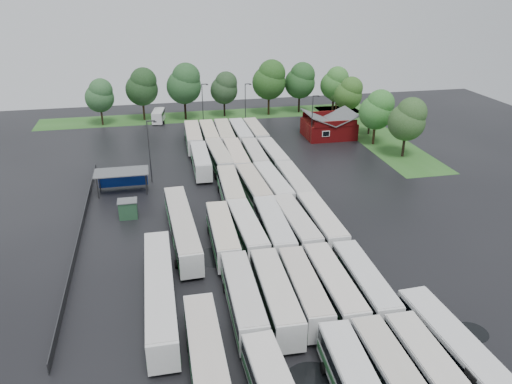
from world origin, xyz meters
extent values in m
plane|color=black|center=(0.00, 0.00, 0.00)|extent=(160.00, 160.00, 0.00)
cube|color=maroon|center=(24.00, 42.80, 1.70)|extent=(10.00, 8.00, 3.40)
cube|color=#4C4F51|center=(21.50, 42.80, 4.30)|extent=(5.07, 8.60, 2.19)
cube|color=#4C4F51|center=(26.50, 42.80, 4.30)|extent=(5.07, 8.60, 2.19)
cube|color=maroon|center=(24.00, 38.80, 3.90)|extent=(9.00, 0.20, 1.20)
cube|color=silver|center=(22.00, 38.75, 2.00)|extent=(1.60, 0.12, 1.20)
cylinder|color=#2D2D30|center=(-20.80, 20.00, 1.70)|extent=(0.16, 0.16, 3.40)
cylinder|color=#2D2D30|center=(-13.60, 20.00, 1.70)|extent=(0.16, 0.16, 3.40)
cylinder|color=#2D2D30|center=(-20.80, 23.20, 1.70)|extent=(0.16, 0.16, 3.40)
cylinder|color=#2D2D30|center=(-13.60, 23.20, 1.70)|extent=(0.16, 0.16, 3.40)
cube|color=#4C4F51|center=(-17.20, 21.60, 3.50)|extent=(8.20, 4.20, 0.15)
cube|color=navy|center=(-17.20, 23.50, 1.60)|extent=(7.60, 0.08, 2.60)
cube|color=#1E4229|center=(-16.20, 12.60, 1.25)|extent=(2.50, 2.00, 2.50)
cube|color=#4C4F51|center=(-16.20, 12.60, 2.56)|extent=(2.70, 2.20, 0.12)
cube|color=#2B5D20|center=(2.00, 64.80, 0.01)|extent=(80.00, 10.00, 0.01)
cube|color=#2B5D20|center=(34.00, 42.80, 0.01)|extent=(10.00, 50.00, 0.01)
cube|color=#2D2D30|center=(-22.20, 8.00, 0.60)|extent=(0.10, 50.00, 1.20)
cylinder|color=black|center=(-4.28, -21.58, 0.49)|extent=(2.75, 1.04, 1.04)
cube|color=black|center=(2.06, -25.80, 2.59)|extent=(3.39, 12.71, 0.96)
cube|color=silver|center=(2.06, -25.80, 3.55)|extent=(3.22, 12.83, 0.13)
cylinder|color=black|center=(2.06, -21.61, 0.49)|extent=(2.79, 1.05, 1.05)
cube|color=silver|center=(5.33, -25.73, 1.99)|extent=(2.82, 13.09, 3.00)
cube|color=black|center=(5.33, -25.73, 2.59)|extent=(2.88, 12.57, 0.96)
cube|color=#BAB3A7|center=(5.33, -25.73, 3.54)|extent=(2.70, 12.70, 0.13)
cylinder|color=black|center=(5.33, -21.55, 0.49)|extent=(2.78, 1.05, 1.05)
cube|color=silver|center=(8.55, -25.86, 1.99)|extent=(2.75, 13.10, 3.00)
cube|color=black|center=(8.55, -25.86, 2.59)|extent=(2.82, 12.57, 0.96)
cube|color=#217130|center=(8.55, -25.86, 1.33)|extent=(2.81, 12.84, 0.66)
cube|color=beige|center=(8.55, -25.86, 3.55)|extent=(2.64, 12.70, 0.13)
cylinder|color=black|center=(8.55, -21.67, 0.49)|extent=(2.78, 1.05, 1.05)
cube|color=silver|center=(-4.44, -12.28, 2.01)|extent=(3.04, 13.24, 3.02)
cube|color=black|center=(-4.44, -12.28, 2.61)|extent=(3.09, 12.72, 0.97)
cube|color=#2C6B38|center=(-4.44, -12.28, 1.34)|extent=(3.09, 12.98, 0.66)
cube|color=beige|center=(-4.44, -12.28, 3.57)|extent=(2.92, 12.85, 0.13)
cylinder|color=black|center=(-4.44, -16.50, 0.49)|extent=(2.80, 1.05, 1.05)
cylinder|color=black|center=(-4.44, -8.06, 0.49)|extent=(2.80, 1.05, 1.05)
cube|color=silver|center=(-1.19, -12.58, 2.04)|extent=(3.15, 13.49, 3.08)
cube|color=black|center=(-1.19, -12.58, 2.66)|extent=(3.21, 12.96, 0.98)
cube|color=#296536|center=(-1.19, -12.58, 1.36)|extent=(3.20, 13.22, 0.68)
cube|color=beige|center=(-1.19, -12.58, 3.63)|extent=(3.03, 13.09, 0.13)
cylinder|color=black|center=(-1.19, -16.87, 0.50)|extent=(2.85, 1.07, 1.07)
cylinder|color=black|center=(-1.19, -8.28, 0.50)|extent=(2.85, 1.07, 1.07)
cube|color=silver|center=(1.92, -12.16, 1.94)|extent=(3.09, 12.83, 2.92)
cube|color=black|center=(1.92, -12.16, 2.52)|extent=(3.14, 12.32, 0.93)
cube|color=#1F7131|center=(1.92, -12.16, 1.30)|extent=(3.14, 12.58, 0.64)
cube|color=beige|center=(1.92, -12.16, 3.45)|extent=(2.98, 12.44, 0.13)
cylinder|color=black|center=(1.92, -16.23, 0.48)|extent=(2.71, 1.02, 1.02)
cylinder|color=black|center=(1.92, -8.08, 0.48)|extent=(2.71, 1.02, 1.02)
cube|color=silver|center=(5.02, -12.26, 1.99)|extent=(2.91, 13.13, 3.00)
cube|color=black|center=(5.02, -12.26, 2.59)|extent=(2.97, 12.61, 0.96)
cube|color=#29743A|center=(5.02, -12.26, 1.33)|extent=(2.96, 12.87, 0.66)
cube|color=beige|center=(5.02, -12.26, 3.55)|extent=(2.79, 12.74, 0.13)
cylinder|color=black|center=(5.02, -16.45, 0.49)|extent=(2.78, 1.05, 1.05)
cylinder|color=black|center=(5.02, -8.07, 0.49)|extent=(2.78, 1.05, 1.05)
cube|color=silver|center=(8.35, -12.32, 1.97)|extent=(3.01, 13.03, 2.97)
cube|color=black|center=(8.35, -12.32, 2.57)|extent=(3.06, 12.51, 0.95)
cube|color=#15712C|center=(8.35, -12.32, 1.32)|extent=(3.06, 12.77, 0.65)
cube|color=silver|center=(8.35, -12.32, 3.51)|extent=(2.89, 12.64, 0.13)
cylinder|color=black|center=(8.35, -16.47, 0.49)|extent=(2.76, 1.04, 1.04)
cylinder|color=black|center=(8.35, -8.17, 0.49)|extent=(2.76, 1.04, 1.04)
cube|color=silver|center=(-4.50, 1.19, 1.99)|extent=(2.99, 13.15, 3.00)
cube|color=black|center=(-4.50, 1.19, 2.59)|extent=(3.05, 12.63, 0.96)
cube|color=#136A27|center=(-4.50, 1.19, 1.33)|extent=(3.04, 12.89, 0.66)
cube|color=beige|center=(-4.50, 1.19, 3.55)|extent=(2.87, 12.75, 0.13)
cylinder|color=black|center=(-4.50, -3.01, 0.49)|extent=(2.78, 1.05, 1.05)
cylinder|color=black|center=(-4.50, 5.38, 0.49)|extent=(2.78, 1.05, 1.05)
cube|color=silver|center=(-1.33, 1.49, 1.98)|extent=(3.07, 13.08, 2.98)
cube|color=black|center=(-1.33, 1.49, 2.57)|extent=(3.12, 12.56, 0.95)
cube|color=#147124|center=(-1.33, 1.49, 1.32)|extent=(3.11, 12.82, 0.66)
cube|color=silver|center=(-1.33, 1.49, 3.52)|extent=(2.95, 12.68, 0.13)
cylinder|color=black|center=(-1.33, -2.68, 0.49)|extent=(2.76, 1.04, 1.04)
cylinder|color=black|center=(-1.33, 5.65, 0.49)|extent=(2.76, 1.04, 1.04)
cube|color=silver|center=(2.02, 1.24, 2.05)|extent=(3.18, 13.52, 3.08)
cube|color=black|center=(2.02, 1.24, 2.66)|extent=(3.23, 12.99, 0.99)
cube|color=#266833|center=(2.02, 1.24, 1.37)|extent=(3.23, 13.25, 0.68)
cube|color=silver|center=(2.02, 1.24, 3.64)|extent=(3.06, 13.11, 0.13)
cylinder|color=black|center=(2.02, -3.06, 0.50)|extent=(2.86, 1.08, 1.08)
cylinder|color=black|center=(2.02, 5.54, 0.50)|extent=(2.86, 1.08, 1.08)
cube|color=silver|center=(5.02, 1.55, 1.99)|extent=(3.07, 13.17, 3.00)
cube|color=black|center=(5.02, 1.55, 2.59)|extent=(3.13, 12.65, 0.96)
cube|color=#246636|center=(5.02, 1.55, 1.33)|extent=(3.12, 12.91, 0.66)
cube|color=beige|center=(5.02, 1.55, 3.55)|extent=(2.96, 12.77, 0.13)
cylinder|color=black|center=(5.02, -2.64, 0.49)|extent=(2.78, 1.05, 1.05)
cylinder|color=black|center=(5.02, 5.74, 0.49)|extent=(2.78, 1.05, 1.05)
cube|color=silver|center=(8.33, 1.48, 2.03)|extent=(2.81, 13.35, 3.06)
cube|color=black|center=(8.33, 1.48, 2.64)|extent=(2.88, 12.81, 0.98)
cube|color=#156C2B|center=(8.33, 1.48, 1.36)|extent=(2.87, 13.08, 0.67)
cube|color=silver|center=(8.33, 1.48, 3.61)|extent=(2.70, 12.95, 0.13)
cylinder|color=black|center=(8.33, -2.79, 0.50)|extent=(2.83, 1.07, 1.07)
cylinder|color=black|center=(8.33, 5.75, 0.50)|extent=(2.83, 1.07, 1.07)
cube|color=silver|center=(-1.32, 14.45, 2.00)|extent=(3.26, 13.27, 3.02)
cube|color=black|center=(-1.32, 14.45, 2.61)|extent=(3.30, 12.75, 0.97)
cube|color=#217235|center=(-1.32, 14.45, 1.34)|extent=(3.30, 13.01, 0.66)
cube|color=beige|center=(-1.32, 14.45, 3.57)|extent=(3.13, 12.87, 0.13)
cylinder|color=black|center=(-1.32, 10.24, 0.49)|extent=(2.80, 1.05, 1.05)
cylinder|color=black|center=(-1.32, 18.67, 0.49)|extent=(2.80, 1.05, 1.05)
cube|color=silver|center=(2.15, 14.60, 2.00)|extent=(3.17, 13.21, 3.01)
cube|color=black|center=(2.15, 14.60, 2.60)|extent=(3.22, 12.69, 0.96)
cube|color=#267133|center=(2.15, 14.60, 1.33)|extent=(3.22, 12.95, 0.66)
cube|color=#C1B2A0|center=(2.15, 14.60, 3.56)|extent=(3.05, 12.81, 0.13)
cylinder|color=black|center=(2.15, 10.39, 0.49)|extent=(2.79, 1.05, 1.05)
cylinder|color=black|center=(2.15, 18.80, 0.49)|extent=(2.79, 1.05, 1.05)
cube|color=silver|center=(5.17, 14.65, 2.03)|extent=(3.36, 13.48, 3.06)
cube|color=black|center=(5.17, 14.65, 2.65)|extent=(3.40, 12.95, 0.98)
cube|color=#1C6F2C|center=(5.17, 14.65, 1.36)|extent=(3.40, 13.21, 0.67)
cube|color=silver|center=(5.17, 14.65, 3.62)|extent=(3.23, 13.07, 0.13)
cylinder|color=black|center=(5.17, 10.37, 0.50)|extent=(2.84, 1.07, 1.07)
cylinder|color=black|center=(5.17, 18.93, 0.50)|extent=(2.84, 1.07, 1.07)
cube|color=silver|center=(8.45, 14.45, 2.01)|extent=(2.76, 13.21, 3.03)
cube|color=black|center=(8.45, 14.45, 2.61)|extent=(2.82, 12.68, 0.97)
cube|color=#256B32|center=(8.45, 14.45, 1.34)|extent=(2.81, 12.94, 0.67)
cube|color=beige|center=(8.45, 14.45, 3.58)|extent=(2.65, 12.81, 0.13)
cylinder|color=black|center=(8.45, 10.23, 0.50)|extent=(2.81, 1.06, 1.06)
cylinder|color=black|center=(8.45, 18.68, 0.50)|extent=(2.81, 1.06, 1.06)
cube|color=silver|center=(-4.29, 28.24, 1.95)|extent=(2.91, 12.84, 2.93)
cube|color=black|center=(-4.29, 28.24, 2.53)|extent=(2.96, 12.33, 0.94)
cube|color=#29713D|center=(-4.29, 28.24, 1.30)|extent=(2.96, 12.59, 0.65)
cube|color=silver|center=(-4.29, 28.24, 3.47)|extent=(2.79, 12.46, 0.13)
cylinder|color=black|center=(-4.29, 24.15, 0.48)|extent=(2.72, 1.02, 1.02)
cylinder|color=black|center=(-4.29, 32.34, 0.48)|extent=(2.72, 1.02, 1.02)
cube|color=silver|center=(-1.04, 28.51, 2.04)|extent=(3.34, 13.54, 3.08)
cube|color=black|center=(-1.04, 28.51, 2.66)|extent=(3.38, 13.01, 0.99)
cube|color=#246F38|center=(-1.04, 28.51, 1.37)|extent=(3.38, 13.28, 0.68)
cube|color=#BBB1A1|center=(-1.04, 28.51, 3.64)|extent=(3.21, 13.14, 0.13)
cylinder|color=black|center=(-1.04, 24.21, 0.50)|extent=(2.86, 1.08, 1.08)
cylinder|color=black|center=(-1.04, 32.81, 0.50)|extent=(2.86, 1.08, 1.08)
cube|color=silver|center=(1.87, 28.07, 2.04)|extent=(2.98, 13.45, 3.07)
cube|color=black|center=(1.87, 28.07, 2.65)|extent=(3.04, 12.91, 0.98)
cube|color=#146526|center=(1.87, 28.07, 1.36)|extent=(3.03, 13.18, 0.68)
cube|color=beige|center=(1.87, 28.07, 3.63)|extent=(2.86, 13.04, 0.13)
cylinder|color=black|center=(1.87, 23.77, 0.50)|extent=(2.85, 1.07, 1.07)
cylinder|color=black|center=(1.87, 32.36, 0.50)|extent=(2.85, 1.07, 1.07)
cube|color=silver|center=(5.20, 28.37, 1.94)|extent=(2.84, 12.77, 2.92)
cube|color=black|center=(5.20, 28.37, 2.52)|extent=(2.90, 12.26, 0.93)
cube|color=#156824|center=(5.20, 28.37, 1.29)|extent=(2.89, 12.51, 0.64)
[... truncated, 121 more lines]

